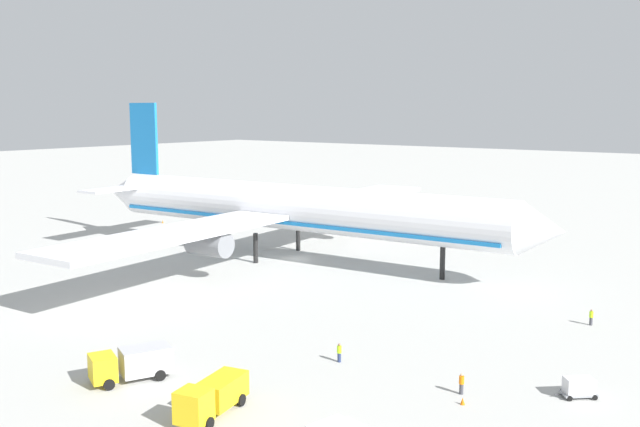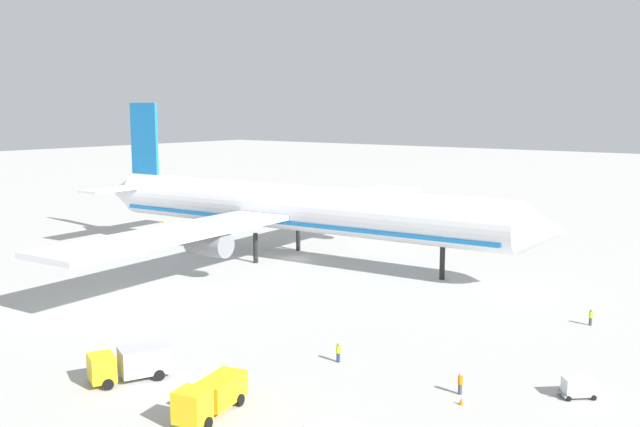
{
  "view_description": "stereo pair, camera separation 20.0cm",
  "coord_description": "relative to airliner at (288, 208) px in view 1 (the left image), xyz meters",
  "views": [
    {
      "loc": [
        64.71,
        -79.3,
        21.97
      ],
      "look_at": [
        1.87,
        3.46,
        6.59
      ],
      "focal_mm": 39.38,
      "sensor_mm": 36.0,
      "label": 1
    },
    {
      "loc": [
        64.87,
        -79.18,
        21.97
      ],
      "look_at": [
        1.87,
        3.46,
        6.59
      ],
      "focal_mm": 39.38,
      "sensor_mm": 36.0,
      "label": 2
    }
  ],
  "objects": [
    {
      "name": "ground_plane",
      "position": [
        1.28,
        0.14,
        -7.54
      ],
      "size": [
        600.0,
        600.0,
        0.0
      ],
      "primitive_type": "plane",
      "color": "#B2B2AD"
    },
    {
      "name": "traffic_cone_2",
      "position": [
        -34.9,
        43.6,
        -7.27
      ],
      "size": [
        0.36,
        0.36,
        0.55
      ],
      "primitive_type": "cone",
      "color": "orange",
      "rests_on": "ground"
    },
    {
      "name": "ground_worker_0",
      "position": [
        31.6,
        -31.06,
        -6.69
      ],
      "size": [
        0.56,
        0.56,
        1.69
      ],
      "color": "navy",
      "rests_on": "ground"
    },
    {
      "name": "ground_worker_3",
      "position": [
        46.04,
        -6.7,
        -6.7
      ],
      "size": [
        0.51,
        0.51,
        1.67
      ],
      "color": "#3F3F47",
      "rests_on": "ground"
    },
    {
      "name": "traffic_cone_1",
      "position": [
        -40.54,
        10.13,
        -7.27
      ],
      "size": [
        0.36,
        0.36,
        0.55
      ],
      "primitive_type": "cone",
      "color": "orange",
      "rests_on": "ground"
    },
    {
      "name": "service_truck_3",
      "position": [
        20.48,
        -44.68,
        -6.07
      ],
      "size": [
        4.92,
        6.88,
        2.59
      ],
      "color": "yellow",
      "rests_on": "ground"
    },
    {
      "name": "baggage_cart_1",
      "position": [
        50.75,
        -26.05,
        -6.71
      ],
      "size": [
        2.88,
        2.8,
        1.55
      ],
      "color": "gray",
      "rests_on": "ground"
    },
    {
      "name": "baggage_cart_0",
      "position": [
        -49.3,
        18.62,
        -7.28
      ],
      "size": [
        2.23,
        2.97,
        0.4
      ],
      "color": "#595B60",
      "rests_on": "ground"
    },
    {
      "name": "airliner",
      "position": [
        0.0,
        0.0,
        0.0
      ],
      "size": [
        79.23,
        81.42,
        23.14
      ],
      "color": "white",
      "rests_on": "ground"
    },
    {
      "name": "ground_worker_2",
      "position": [
        43.29,
        -31.02,
        -6.68
      ],
      "size": [
        0.44,
        0.44,
        1.7
      ],
      "color": "#3F3F47",
      "rests_on": "ground"
    },
    {
      "name": "service_truck_0",
      "position": [
        30.55,
        -45.44,
        -6.1
      ],
      "size": [
        3.69,
        7.14,
        2.75
      ],
      "color": "yellow",
      "rests_on": "ground"
    },
    {
      "name": "traffic_cone_0",
      "position": [
        44.25,
        -32.77,
        -7.27
      ],
      "size": [
        0.36,
        0.36,
        0.55
      ],
      "primitive_type": "cone",
      "color": "orange",
      "rests_on": "ground"
    }
  ]
}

